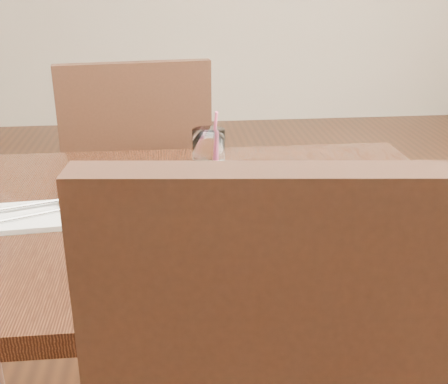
{
  "coord_description": "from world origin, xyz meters",
  "views": [
    {
      "loc": [
        -0.01,
        -1.04,
        1.21
      ],
      "look_at": [
        0.09,
        -0.09,
        0.82
      ],
      "focal_mm": 45.0,
      "sensor_mm": 36.0,
      "label": 1
    }
  ],
  "objects": [
    {
      "name": "chair_far",
      "position": [
        -0.12,
        0.67,
        0.54
      ],
      "size": [
        0.49,
        0.49,
        0.96
      ],
      "color": "black",
      "rests_on": "ground"
    },
    {
      "name": "loaded_fries",
      "position": [
        0.09,
        -0.09,
        0.8
      ],
      "size": [
        0.21,
        0.18,
        0.06
      ],
      "color": "#D78E41",
      "rests_on": "fries_plate"
    },
    {
      "name": "fries_plate",
      "position": [
        0.09,
        -0.09,
        0.76
      ],
      "size": [
        0.28,
        0.24,
        0.02
      ],
      "color": "white",
      "rests_on": "table"
    },
    {
      "name": "table",
      "position": [
        0.0,
        0.0,
        0.67
      ],
      "size": [
        1.2,
        0.8,
        0.75
      ],
      "color": "black",
      "rests_on": "ground"
    },
    {
      "name": "cutlery",
      "position": [
        -0.29,
        -0.01,
        0.76
      ],
      "size": [
        0.19,
        0.13,
        0.01
      ],
      "color": "silver",
      "rests_on": "napkin"
    },
    {
      "name": "water_glass",
      "position": [
        0.08,
        0.16,
        0.8
      ],
      "size": [
        0.07,
        0.07,
        0.16
      ],
      "color": "white",
      "rests_on": "table"
    },
    {
      "name": "napkin",
      "position": [
        -0.29,
        -0.02,
        0.76
      ],
      "size": [
        0.22,
        0.15,
        0.01
      ],
      "primitive_type": "cube",
      "rotation": [
        0.0,
        0.0,
        0.09
      ],
      "color": "white",
      "rests_on": "table"
    }
  ]
}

